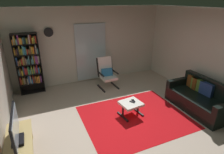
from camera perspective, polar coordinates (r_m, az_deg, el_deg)
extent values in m
plane|color=#BFAC99|center=(4.79, 4.68, -13.28)|extent=(7.02, 7.02, 0.00)
cube|color=beige|center=(6.74, -6.73, 9.61)|extent=(5.60, 0.06, 2.60)
cube|color=beige|center=(5.90, 29.07, 5.01)|extent=(0.06, 6.00, 2.60)
cube|color=silver|center=(6.74, -6.38, 7.43)|extent=(1.10, 0.01, 2.00)
cube|color=red|center=(4.95, 6.92, -11.98)|extent=(2.58, 2.15, 0.01)
cube|color=tan|center=(3.90, -26.66, -17.22)|extent=(0.46, 1.28, 0.02)
cube|color=tan|center=(4.05, -26.02, -19.94)|extent=(0.42, 1.22, 0.02)
cylinder|color=tan|center=(4.49, -23.62, -14.61)|extent=(0.05, 0.05, 0.45)
cylinder|color=tan|center=(4.53, -28.27, -15.21)|extent=(0.05, 0.05, 0.45)
cube|color=black|center=(4.03, -26.13, -19.25)|extent=(0.28, 0.28, 0.07)
cube|color=black|center=(3.87, -26.76, -16.81)|extent=(0.20, 0.32, 0.05)
cube|color=black|center=(3.71, -27.55, -13.31)|extent=(0.04, 0.96, 0.53)
cube|color=silver|center=(3.71, -27.22, -13.27)|extent=(0.01, 0.90, 0.47)
cube|color=black|center=(6.34, -27.22, 3.07)|extent=(0.02, 0.30, 1.90)
cube|color=black|center=(6.32, -20.86, 4.07)|extent=(0.02, 0.30, 1.90)
cube|color=black|center=(6.45, -24.07, 3.94)|extent=(0.73, 0.02, 1.90)
cube|color=black|center=(6.65, -22.79, -4.03)|extent=(0.69, 0.28, 0.02)
cube|color=black|center=(6.53, -23.18, -1.67)|extent=(0.69, 0.28, 0.02)
cube|color=black|center=(6.42, -23.61, 0.91)|extent=(0.69, 0.28, 0.02)
cube|color=black|center=(6.32, -24.05, 3.57)|extent=(0.69, 0.28, 0.02)
cube|color=black|center=(6.23, -24.51, 6.32)|extent=(0.69, 0.28, 0.02)
cube|color=black|center=(6.16, -24.98, 9.13)|extent=(0.69, 0.28, 0.02)
cube|color=black|center=(6.11, -25.45, 11.85)|extent=(0.69, 0.28, 0.02)
cube|color=red|center=(6.51, -26.07, -1.01)|extent=(0.04, 0.15, 0.24)
cube|color=orange|center=(6.52, -25.70, -1.29)|extent=(0.02, 0.16, 0.16)
cube|color=#A28C3B|center=(6.50, -25.41, -0.96)|extent=(0.03, 0.16, 0.23)
cube|color=#BDB99F|center=(6.50, -25.10, -1.07)|extent=(0.03, 0.11, 0.20)
cube|color=brown|center=(6.48, -24.88, -0.89)|extent=(0.03, 0.11, 0.24)
cube|color=#242B29|center=(6.49, -24.60, -1.00)|extent=(0.02, 0.23, 0.21)
cube|color=beige|center=(6.48, -24.30, -1.05)|extent=(0.02, 0.19, 0.19)
cube|color=#3B65B4|center=(6.50, -24.01, -0.58)|extent=(0.04, 0.14, 0.26)
cube|color=beige|center=(6.47, -23.60, -0.63)|extent=(0.03, 0.11, 0.26)
cube|color=teal|center=(6.50, -23.18, -0.98)|extent=(0.04, 0.20, 0.15)
cube|color=red|center=(6.48, -22.91, -0.54)|extent=(0.03, 0.11, 0.25)
cube|color=brown|center=(6.48, -22.55, -0.61)|extent=(0.03, 0.19, 0.22)
cube|color=orange|center=(6.50, -22.22, -0.42)|extent=(0.03, 0.22, 0.24)
cube|color=orange|center=(6.48, -21.78, -0.56)|extent=(0.04, 0.24, 0.20)
cube|color=orange|center=(6.47, -21.37, -0.38)|extent=(0.04, 0.22, 0.24)
cube|color=#89439A|center=(6.47, -20.87, -0.46)|extent=(0.04, 0.16, 0.20)
cube|color=#59879E|center=(6.40, -26.51, 1.21)|extent=(0.03, 0.14, 0.16)
cube|color=brown|center=(6.37, -26.18, 1.54)|extent=(0.03, 0.16, 0.23)
cube|color=gold|center=(6.40, -25.69, 1.31)|extent=(0.04, 0.24, 0.16)
cube|color=#3B6BB3|center=(6.40, -25.37, 1.83)|extent=(0.04, 0.13, 0.25)
cube|color=red|center=(6.38, -24.91, 1.71)|extent=(0.04, 0.17, 0.22)
cube|color=#C0342F|center=(6.39, -24.50, 1.74)|extent=(0.04, 0.12, 0.20)
cube|color=#348B52|center=(6.37, -24.11, 1.94)|extent=(0.04, 0.20, 0.25)
cube|color=teal|center=(6.37, -23.64, 1.63)|extent=(0.03, 0.17, 0.16)
cube|color=#9A9A38|center=(6.37, -23.32, 2.12)|extent=(0.03, 0.19, 0.26)
cube|color=#2C7E47|center=(6.38, -22.94, 1.70)|extent=(0.03, 0.13, 0.15)
cube|color=#9F8D3E|center=(6.37, -22.65, 2.08)|extent=(0.04, 0.11, 0.22)
cube|color=purple|center=(6.40, -22.24, 2.01)|extent=(0.04, 0.11, 0.18)
cube|color=red|center=(6.39, -21.93, 2.39)|extent=(0.04, 0.12, 0.26)
cube|color=#3169AB|center=(6.38, -21.47, 2.08)|extent=(0.04, 0.21, 0.18)
cube|color=olive|center=(6.38, -21.11, 2.22)|extent=(0.02, 0.13, 0.20)
cube|color=#3261B3|center=(6.30, -27.06, 4.24)|extent=(0.04, 0.11, 0.24)
cube|color=brown|center=(6.31, -26.61, 3.91)|extent=(0.04, 0.23, 0.15)
cube|color=#AA8935|center=(6.31, -26.21, 4.04)|extent=(0.03, 0.18, 0.16)
cube|color=red|center=(6.31, -25.78, 4.23)|extent=(0.04, 0.13, 0.18)
cube|color=olive|center=(6.27, -25.45, 4.51)|extent=(0.04, 0.15, 0.26)
cube|color=brown|center=(6.30, -25.11, 4.65)|extent=(0.03, 0.21, 0.26)
cube|color=beige|center=(6.28, -24.74, 4.38)|extent=(0.02, 0.10, 0.19)
cube|color=#58899A|center=(6.31, -24.33, 4.38)|extent=(0.04, 0.16, 0.17)
cube|color=#559BA4|center=(6.29, -24.01, 4.86)|extent=(0.02, 0.22, 0.26)
cube|color=black|center=(6.28, -23.69, 4.89)|extent=(0.02, 0.15, 0.27)
cube|color=teal|center=(6.29, -23.31, 4.47)|extent=(0.03, 0.21, 0.16)
cube|color=#589494|center=(6.29, -23.06, 4.95)|extent=(0.04, 0.19, 0.25)
cube|color=orange|center=(6.28, -22.66, 5.05)|extent=(0.02, 0.14, 0.26)
cube|color=#8B4598|center=(6.29, -22.35, 5.02)|extent=(0.03, 0.17, 0.25)
cube|color=#8B3689|center=(6.26, -21.98, 5.05)|extent=(0.04, 0.23, 0.25)
cube|color=#BBBCA0|center=(6.27, -21.52, 5.06)|extent=(0.04, 0.14, 0.24)
cube|color=gold|center=(6.22, -27.62, 6.88)|extent=(0.02, 0.17, 0.22)
cube|color=brown|center=(6.22, -27.22, 6.72)|extent=(0.04, 0.15, 0.17)
cube|color=#211C2D|center=(6.21, -26.80, 6.96)|extent=(0.03, 0.14, 0.21)
cube|color=olive|center=(6.21, -26.41, 7.28)|extent=(0.04, 0.10, 0.26)
cube|color=olive|center=(6.23, -25.88, 7.02)|extent=(0.04, 0.18, 0.18)
cube|color=teal|center=(6.20, -25.54, 7.41)|extent=(0.04, 0.17, 0.26)
cube|color=teal|center=(6.19, -25.10, 7.38)|extent=(0.04, 0.21, 0.25)
cube|color=#437A4E|center=(6.19, -24.75, 7.37)|extent=(0.02, 0.16, 0.23)
cube|color=red|center=(6.21, -24.45, 7.16)|extent=(0.03, 0.18, 0.17)
cube|color=brown|center=(6.23, -23.98, 7.21)|extent=(0.04, 0.19, 0.15)
cube|color=brown|center=(6.19, -23.66, 7.67)|extent=(0.03, 0.20, 0.26)
cube|color=gold|center=(6.22, -23.30, 7.61)|extent=(0.03, 0.17, 0.22)
cube|color=orange|center=(6.19, -22.90, 7.60)|extent=(0.04, 0.15, 0.22)
cube|color=#2A1B26|center=(6.19, -22.47, 7.58)|extent=(0.02, 0.24, 0.20)
cube|color=beige|center=(6.19, -22.23, 7.91)|extent=(0.03, 0.19, 0.26)
cube|color=teal|center=(6.21, -21.80, 7.49)|extent=(0.03, 0.23, 0.15)
cube|color=orange|center=(6.15, -28.09, 9.38)|extent=(0.03, 0.21, 0.15)
cube|color=#BCBBA3|center=(6.17, -27.86, 9.87)|extent=(0.03, 0.15, 0.24)
cube|color=gold|center=(6.13, -27.62, 9.94)|extent=(0.02, 0.11, 0.26)
cube|color=slate|center=(6.14, -27.14, 9.54)|extent=(0.04, 0.21, 0.15)
cube|color=#9F3289|center=(6.16, -26.77, 10.19)|extent=(0.04, 0.20, 0.27)
cube|color=gold|center=(6.13, -26.37, 9.83)|extent=(0.03, 0.17, 0.19)
cube|color=orange|center=(6.16, -25.98, 9.87)|extent=(0.04, 0.23, 0.17)
cube|color=teal|center=(6.15, -25.55, 9.93)|extent=(0.04, 0.17, 0.17)
cube|color=#1A2D2E|center=(6.16, -25.11, 10.15)|extent=(0.04, 0.23, 0.20)
cube|color=olive|center=(6.16, -24.62, 10.05)|extent=(0.04, 0.21, 0.16)
cube|color=brown|center=(6.14, -24.26, 10.21)|extent=(0.02, 0.20, 0.19)
cube|color=beige|center=(6.11, -23.99, 10.53)|extent=(0.03, 0.21, 0.26)
cube|color=red|center=(6.14, -23.60, 10.57)|extent=(0.04, 0.10, 0.24)
cube|color=gold|center=(6.15, -23.14, 10.31)|extent=(0.03, 0.23, 0.17)
cube|color=olive|center=(6.13, -22.77, 10.49)|extent=(0.03, 0.19, 0.20)
cube|color=red|center=(6.15, -22.32, 10.63)|extent=(0.03, 0.19, 0.21)
cube|color=black|center=(5.65, 24.87, -7.09)|extent=(0.87, 1.72, 0.40)
cube|color=black|center=(5.73, 27.86, -2.73)|extent=(0.18, 1.72, 0.40)
cube|color=black|center=(6.00, 19.89, -1.35)|extent=(0.87, 0.14, 0.20)
cube|color=#4B6C26|center=(5.82, 24.71, -2.10)|extent=(0.16, 0.39, 0.34)
cube|color=navy|center=(5.65, 26.94, -3.27)|extent=(0.16, 0.39, 0.34)
cube|color=brown|center=(5.93, 23.50, -1.47)|extent=(0.20, 0.40, 0.34)
cube|color=black|center=(6.52, 0.89, -2.60)|extent=(0.07, 0.60, 0.04)
cube|color=black|center=(6.49, -0.11, 3.56)|extent=(0.05, 0.18, 0.63)
cube|color=black|center=(6.34, 0.84, 1.73)|extent=(0.06, 0.52, 0.03)
cube|color=black|center=(6.33, -3.32, -3.47)|extent=(0.07, 0.60, 0.04)
cube|color=black|center=(6.29, -4.38, 2.87)|extent=(0.05, 0.18, 0.63)
cube|color=black|center=(6.13, -3.50, 0.96)|extent=(0.06, 0.52, 0.03)
cube|color=white|center=(6.26, -1.13, -0.13)|extent=(0.50, 0.54, 0.08)
cube|color=white|center=(6.36, -2.15, 3.51)|extent=(0.49, 0.21, 0.60)
cube|color=teal|center=(6.30, -1.52, 1.19)|extent=(0.38, 0.23, 0.34)
cube|color=white|center=(4.85, 5.76, -8.07)|extent=(0.57, 0.54, 0.06)
cube|color=black|center=(4.90, 3.29, -11.99)|extent=(0.10, 0.48, 0.04)
cube|color=black|center=(4.82, 3.33, -10.50)|extent=(0.04, 0.04, 0.31)
cube|color=black|center=(5.14, 7.83, -10.36)|extent=(0.10, 0.48, 0.04)
cube|color=black|center=(5.06, 7.93, -8.91)|extent=(0.04, 0.04, 0.31)
cube|color=black|center=(4.85, 6.19, -7.56)|extent=(0.11, 0.14, 0.02)
cube|color=black|center=(4.91, 6.48, -7.18)|extent=(0.08, 0.15, 0.01)
cylinder|color=silver|center=(6.31, -18.79, 12.81)|extent=(0.28, 0.02, 0.28)
cylinder|color=black|center=(6.30, -18.78, 12.80)|extent=(0.29, 0.01, 0.29)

